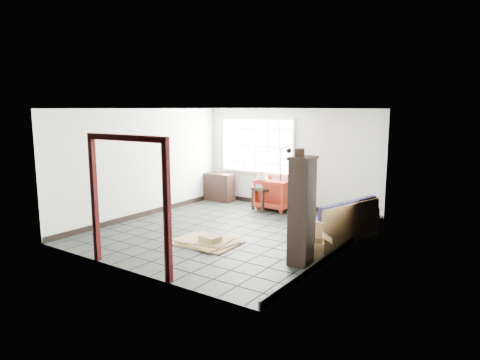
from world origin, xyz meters
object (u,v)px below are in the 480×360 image
Objects in this scene: armchair at (277,192)px; side_table at (265,191)px; futon_sofa at (341,226)px; tall_shelf at (302,210)px.

armchair is 1.28× the size of side_table.
side_table is (-0.21, -0.27, 0.04)m from armchair.
futon_sofa is 2.17× the size of armchair.
armchair is at bearing 51.23° from side_table.
futon_sofa is 2.78× the size of side_table.
armchair is at bearing 160.86° from futon_sofa.
tall_shelf reaches higher than side_table.
futon_sofa is 2.94m from side_table.
futon_sofa is 1.08× the size of tall_shelf.
tall_shelf is (2.33, -3.27, 0.47)m from armchair.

